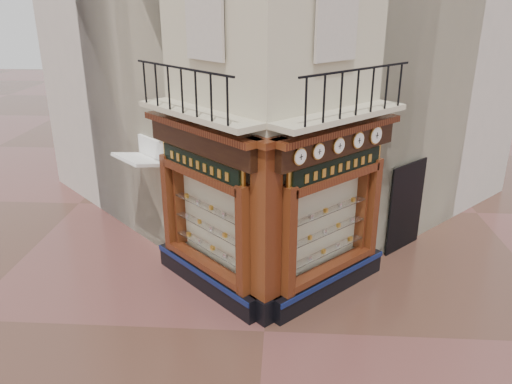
# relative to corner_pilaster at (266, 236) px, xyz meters

# --- Properties ---
(ground) EXTENTS (80.00, 80.00, 0.00)m
(ground) POSITION_rel_corner_pilaster_xyz_m (0.00, -0.50, -1.95)
(ground) COLOR #4C2E23
(ground) RESTS_ON ground
(main_building) EXTENTS (11.31, 11.31, 12.00)m
(main_building) POSITION_rel_corner_pilaster_xyz_m (0.00, 5.66, 4.05)
(main_building) COLOR #BDB293
(main_building) RESTS_ON ground
(neighbour_left) EXTENTS (11.31, 11.31, 11.00)m
(neighbour_left) POSITION_rel_corner_pilaster_xyz_m (-2.47, 8.13, 3.55)
(neighbour_left) COLOR #B6AB9F
(neighbour_left) RESTS_ON ground
(neighbour_right) EXTENTS (11.31, 11.31, 11.00)m
(neighbour_right) POSITION_rel_corner_pilaster_xyz_m (2.47, 8.13, 3.55)
(neighbour_right) COLOR #B6AB9F
(neighbour_right) RESTS_ON ground
(shopfront_left) EXTENTS (2.86, 2.86, 3.98)m
(shopfront_left) POSITION_rel_corner_pilaster_xyz_m (-1.41, 1.07, 0.03)
(shopfront_left) COLOR black
(shopfront_left) RESTS_ON ground
(shopfront_right) EXTENTS (2.86, 2.86, 3.98)m
(shopfront_right) POSITION_rel_corner_pilaster_xyz_m (1.41, 1.07, 0.03)
(shopfront_right) COLOR black
(shopfront_right) RESTS_ON ground
(corner_pilaster) EXTENTS (0.85, 0.85, 3.98)m
(corner_pilaster) POSITION_rel_corner_pilaster_xyz_m (0.00, 0.00, 0.00)
(corner_pilaster) COLOR black
(corner_pilaster) RESTS_ON ground
(balcony) EXTENTS (5.94, 2.97, 1.03)m
(balcony) POSITION_rel_corner_pilaster_xyz_m (0.00, 0.99, 2.27)
(balcony) COLOR #BDB293
(balcony) RESTS_ON ground
(clock_a) EXTENTS (0.28, 0.28, 0.35)m
(clock_a) POSITION_rel_corner_pilaster_xyz_m (0.63, 0.02, 1.67)
(clock_a) COLOR #B68B3C
(clock_a) RESTS_ON ground
(clock_b) EXTENTS (0.27, 0.27, 0.34)m
(clock_b) POSITION_rel_corner_pilaster_xyz_m (1.00, 0.39, 1.67)
(clock_b) COLOR #B68B3C
(clock_b) RESTS_ON ground
(clock_c) EXTENTS (0.28, 0.28, 0.35)m
(clock_c) POSITION_rel_corner_pilaster_xyz_m (1.43, 0.83, 1.67)
(clock_c) COLOR #B68B3C
(clock_c) RESTS_ON ground
(clock_d) EXTENTS (0.30, 0.30, 0.37)m
(clock_d) POSITION_rel_corner_pilaster_xyz_m (1.88, 1.28, 1.67)
(clock_d) COLOR #B68B3C
(clock_d) RESTS_ON ground
(clock_e) EXTENTS (0.33, 0.33, 0.41)m
(clock_e) POSITION_rel_corner_pilaster_xyz_m (2.32, 1.72, 1.67)
(clock_e) COLOR #B68B3C
(clock_e) RESTS_ON ground
(awning) EXTENTS (1.48, 1.48, 0.23)m
(awning) POSITION_rel_corner_pilaster_xyz_m (-3.32, 2.61, -1.95)
(awning) COLOR white
(awning) RESTS_ON ground
(signboard_left) EXTENTS (2.10, 2.10, 0.56)m
(signboard_left) POSITION_rel_corner_pilaster_xyz_m (-1.46, 1.01, 1.15)
(signboard_left) COLOR gold
(signboard_left) RESTS_ON ground
(signboard_right) EXTENTS (2.14, 2.14, 0.57)m
(signboard_right) POSITION_rel_corner_pilaster_xyz_m (1.46, 1.01, 1.15)
(signboard_right) COLOR gold
(signboard_right) RESTS_ON ground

